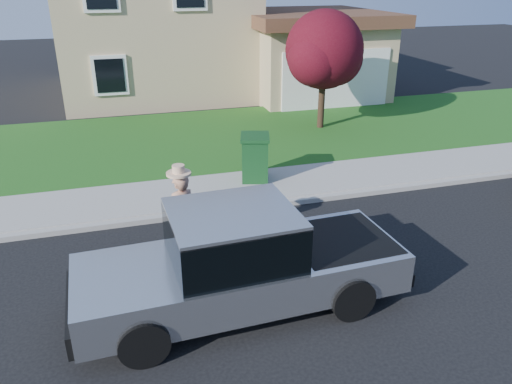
{
  "coord_description": "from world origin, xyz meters",
  "views": [
    {
      "loc": [
        -2.23,
        -7.44,
        5.19
      ],
      "look_at": [
        0.3,
        1.23,
        1.2
      ],
      "focal_mm": 35.0,
      "sensor_mm": 36.0,
      "label": 1
    }
  ],
  "objects_px": {
    "woman": "(181,214)",
    "ornamental_tree": "(325,54)",
    "pickup_truck": "(240,263)",
    "trash_bin": "(255,157)"
  },
  "relations": [
    {
      "from": "woman",
      "to": "trash_bin",
      "type": "distance_m",
      "value": 3.94
    },
    {
      "from": "woman",
      "to": "ornamental_tree",
      "type": "relative_size",
      "value": 0.48
    },
    {
      "from": "pickup_truck",
      "to": "ornamental_tree",
      "type": "xyz_separation_m",
      "value": [
        5.41,
        9.23,
        1.83
      ]
    },
    {
      "from": "woman",
      "to": "ornamental_tree",
      "type": "distance_m",
      "value": 9.67
    },
    {
      "from": "woman",
      "to": "trash_bin",
      "type": "bearing_deg",
      "value": -151.25
    },
    {
      "from": "pickup_truck",
      "to": "woman",
      "type": "distance_m",
      "value": 2.03
    },
    {
      "from": "ornamental_tree",
      "to": "trash_bin",
      "type": "height_order",
      "value": "ornamental_tree"
    },
    {
      "from": "pickup_truck",
      "to": "ornamental_tree",
      "type": "distance_m",
      "value": 10.85
    },
    {
      "from": "woman",
      "to": "trash_bin",
      "type": "xyz_separation_m",
      "value": [
        2.39,
        3.13,
        -0.15
      ]
    },
    {
      "from": "woman",
      "to": "pickup_truck",
      "type": "bearing_deg",
      "value": 85.49
    }
  ]
}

